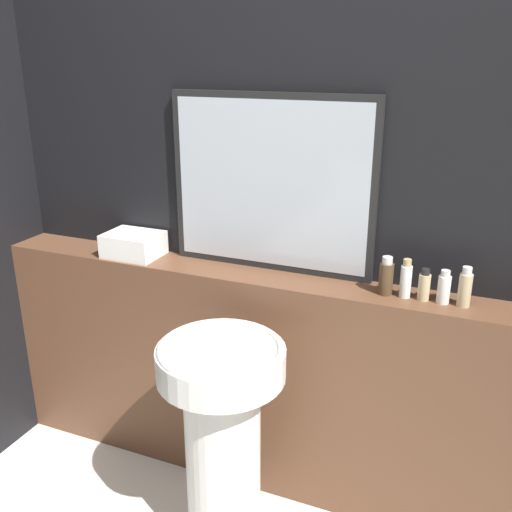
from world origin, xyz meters
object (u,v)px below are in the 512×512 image
(mirror, at_px, (271,185))
(hand_soap_bottle, at_px, (465,288))
(shampoo_bottle, at_px, (386,277))
(conditioner_bottle, at_px, (406,280))
(lotion_bottle, at_px, (424,286))
(pedestal_sink, at_px, (223,433))
(towel_stack, at_px, (134,244))
(body_wash_bottle, at_px, (444,288))

(mirror, height_order, hand_soap_bottle, mirror)
(shampoo_bottle, relative_size, hand_soap_bottle, 1.00)
(mirror, distance_m, conditioner_bottle, 0.61)
(lotion_bottle, height_order, hand_soap_bottle, hand_soap_bottle)
(pedestal_sink, xyz_separation_m, conditioner_bottle, (0.52, 0.41, 0.51))
(conditioner_bottle, relative_size, lotion_bottle, 1.23)
(pedestal_sink, xyz_separation_m, shampoo_bottle, (0.46, 0.41, 0.51))
(mirror, xyz_separation_m, towel_stack, (-0.59, -0.08, -0.29))
(mirror, relative_size, conditioner_bottle, 5.76)
(pedestal_sink, bearing_deg, mirror, 91.91)
(shampoo_bottle, xyz_separation_m, lotion_bottle, (0.13, 0.00, -0.01))
(towel_stack, height_order, conditioner_bottle, conditioner_bottle)
(conditioner_bottle, relative_size, hand_soap_bottle, 1.00)
(mirror, relative_size, towel_stack, 3.55)
(conditioner_bottle, distance_m, lotion_bottle, 0.06)
(conditioner_bottle, xyz_separation_m, body_wash_bottle, (0.13, 0.00, -0.01))
(lotion_bottle, bearing_deg, shampoo_bottle, 180.00)
(shampoo_bottle, distance_m, conditioner_bottle, 0.07)
(hand_soap_bottle, bearing_deg, conditioner_bottle, 180.00)
(mirror, xyz_separation_m, shampoo_bottle, (0.47, -0.08, -0.27))
(towel_stack, height_order, body_wash_bottle, body_wash_bottle)
(conditioner_bottle, height_order, hand_soap_bottle, same)
(pedestal_sink, distance_m, mirror, 0.92)
(conditioner_bottle, bearing_deg, pedestal_sink, -142.14)
(towel_stack, distance_m, shampoo_bottle, 1.06)
(pedestal_sink, distance_m, towel_stack, 0.88)
(shampoo_bottle, bearing_deg, lotion_bottle, 0.00)
(pedestal_sink, distance_m, shampoo_bottle, 0.79)
(hand_soap_bottle, bearing_deg, body_wash_bottle, 180.00)
(pedestal_sink, distance_m, hand_soap_bottle, 0.97)
(body_wash_bottle, bearing_deg, shampoo_bottle, -180.00)
(lotion_bottle, relative_size, hand_soap_bottle, 0.81)
(pedestal_sink, distance_m, lotion_bottle, 0.87)
(mirror, bearing_deg, pedestal_sink, -88.09)
(pedestal_sink, bearing_deg, conditioner_bottle, 37.86)
(mirror, xyz_separation_m, body_wash_bottle, (0.67, -0.08, -0.28))
(mirror, distance_m, towel_stack, 0.66)
(towel_stack, xyz_separation_m, conditioner_bottle, (1.12, 0.00, 0.02))
(towel_stack, distance_m, conditioner_bottle, 1.12)
(pedestal_sink, relative_size, lotion_bottle, 7.36)
(pedestal_sink, height_order, lotion_bottle, lotion_bottle)
(conditioner_bottle, bearing_deg, body_wash_bottle, 0.00)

